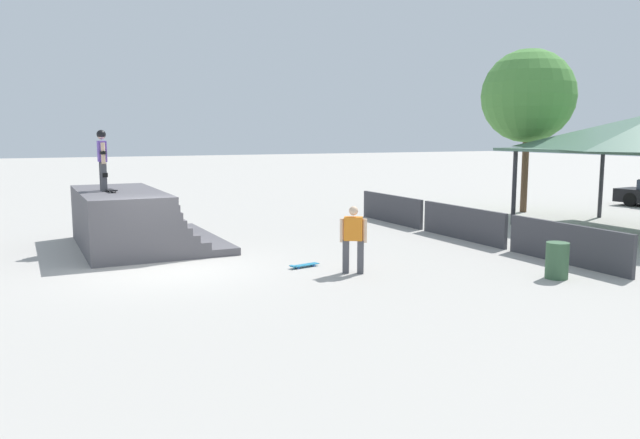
{
  "coord_description": "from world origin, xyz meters",
  "views": [
    {
      "loc": [
        15.22,
        -3.2,
        3.34
      ],
      "look_at": [
        -0.49,
        4.44,
        0.93
      ],
      "focal_mm": 35.0,
      "sensor_mm": 36.0,
      "label": 1
    }
  ],
  "objects_px": {
    "skater_on_deck": "(102,156)",
    "tree_far_back": "(528,96)",
    "bystander_walking": "(353,236)",
    "skateboard_on_ground": "(304,265)",
    "trash_bin": "(557,260)",
    "skateboard_on_deck": "(111,190)"
  },
  "relations": [
    {
      "from": "skater_on_deck",
      "to": "tree_far_back",
      "type": "relative_size",
      "value": 0.26
    },
    {
      "from": "skateboard_on_ground",
      "to": "trash_bin",
      "type": "height_order",
      "value": "trash_bin"
    },
    {
      "from": "skateboard_on_deck",
      "to": "bystander_walking",
      "type": "relative_size",
      "value": 0.53
    },
    {
      "from": "skateboard_on_deck",
      "to": "trash_bin",
      "type": "bearing_deg",
      "value": 42.29
    },
    {
      "from": "bystander_walking",
      "to": "trash_bin",
      "type": "relative_size",
      "value": 1.92
    },
    {
      "from": "skater_on_deck",
      "to": "bystander_walking",
      "type": "bearing_deg",
      "value": 40.47
    },
    {
      "from": "skateboard_on_ground",
      "to": "skateboard_on_deck",
      "type": "bearing_deg",
      "value": -59.73
    },
    {
      "from": "trash_bin",
      "to": "bystander_walking",
      "type": "bearing_deg",
      "value": -122.53
    },
    {
      "from": "bystander_walking",
      "to": "skateboard_on_deck",
      "type": "bearing_deg",
      "value": -16.38
    },
    {
      "from": "bystander_walking",
      "to": "skater_on_deck",
      "type": "bearing_deg",
      "value": -17.83
    },
    {
      "from": "skateboard_on_deck",
      "to": "trash_bin",
      "type": "distance_m",
      "value": 12.05
    },
    {
      "from": "tree_far_back",
      "to": "trash_bin",
      "type": "xyz_separation_m",
      "value": [
        9.74,
        -8.34,
        -4.48
      ]
    },
    {
      "from": "skater_on_deck",
      "to": "trash_bin",
      "type": "relative_size",
      "value": 2.07
    },
    {
      "from": "skater_on_deck",
      "to": "bystander_walking",
      "type": "distance_m",
      "value": 8.01
    },
    {
      "from": "skater_on_deck",
      "to": "tree_far_back",
      "type": "bearing_deg",
      "value": 95.14
    },
    {
      "from": "tree_far_back",
      "to": "skateboard_on_deck",
      "type": "bearing_deg",
      "value": -84.66
    },
    {
      "from": "skateboard_on_ground",
      "to": "trash_bin",
      "type": "bearing_deg",
      "value": 131.16
    },
    {
      "from": "skateboard_on_deck",
      "to": "bystander_walking",
      "type": "height_order",
      "value": "skateboard_on_deck"
    },
    {
      "from": "tree_far_back",
      "to": "trash_bin",
      "type": "distance_m",
      "value": 13.58
    },
    {
      "from": "bystander_walking",
      "to": "tree_far_back",
      "type": "relative_size",
      "value": 0.24
    },
    {
      "from": "skateboard_on_ground",
      "to": "trash_bin",
      "type": "xyz_separation_m",
      "value": [
        3.67,
        4.8,
        0.37
      ]
    },
    {
      "from": "skateboard_on_deck",
      "to": "bystander_walking",
      "type": "bearing_deg",
      "value": 35.67
    }
  ]
}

